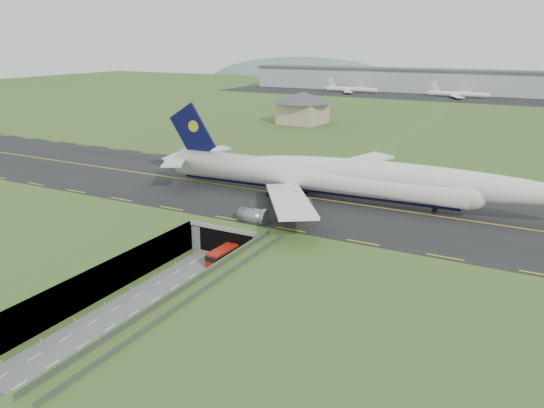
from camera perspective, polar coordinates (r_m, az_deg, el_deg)
The scene contains 10 objects.
ground at distance 97.55m, azimuth -7.53°, elevation -7.16°, with size 900.00×900.00×0.00m, color #375421.
airfield_deck at distance 96.36m, azimuth -7.60°, elevation -5.53°, with size 800.00×800.00×6.00m, color gray.
trench_road at distance 92.13m, azimuth -10.25°, elevation -8.75°, with size 12.00×75.00×0.20m, color slate.
taxiway at distance 122.05m, azimuth 1.31°, elevation 1.08°, with size 800.00×44.00×0.18m, color black.
tunnel_portal at distance 109.27m, azimuth -2.54°, elevation -2.41°, with size 17.00×22.30×6.00m.
guideway at distance 75.53m, azimuth -9.24°, elevation -10.37°, with size 3.00×53.00×7.05m.
jumbo_jet at distance 115.93m, azimuth 7.26°, elevation 2.84°, with size 96.30×61.61×20.40m.
shuttle_tram at distance 99.29m, azimuth -5.36°, elevation -5.61°, with size 2.98×7.26×2.94m.
service_building at distance 227.14m, azimuth 3.35°, elevation 10.61°, with size 26.24×26.24×13.45m.
cargo_terminal at distance 375.83m, azimuth 20.36°, elevation 12.21°, with size 320.00×67.00×15.60m.
Camera 1 is at (52.51, -71.82, 40.02)m, focal length 35.00 mm.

